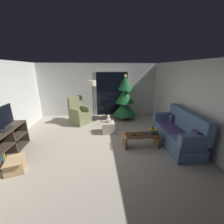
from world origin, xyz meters
The scene contains 20 objects.
ground_plane centered at (0.00, 0.00, 0.00)m, with size 7.00×7.00×0.00m, color #9E9384.
wall_back centered at (0.00, 3.06, 1.25)m, with size 5.72×0.12×2.50m, color silver.
wall_right centered at (2.86, 0.00, 1.25)m, with size 0.12×6.00×2.50m, color silver.
patio_door_frame centered at (0.64, 2.99, 1.10)m, with size 1.60×0.02×2.20m, color silver.
patio_door_glass centered at (0.64, 2.97, 1.05)m, with size 1.50×0.02×2.10m, color black.
couch centered at (2.32, -0.16, 0.40)m, with size 0.88×1.98×1.08m.
coffee_table centered at (1.19, -0.16, 0.26)m, with size 1.10×0.40×0.40m.
remote_black centered at (0.96, -0.20, 0.41)m, with size 0.04×0.16×0.02m, color black.
remote_graphite centered at (1.33, -0.11, 0.41)m, with size 0.04×0.16×0.02m, color #333338.
book_stack centered at (1.55, -0.12, 0.48)m, with size 0.28×0.22×0.16m.
cell_phone centered at (1.54, -0.10, 0.56)m, with size 0.07×0.14×0.01m, color black.
christmas_tree centered at (1.14, 2.24, 0.91)m, with size 1.03×1.03×2.05m.
armchair centered at (-0.87, 1.96, 0.40)m, with size 0.97×0.97×1.13m.
floor_lamp centered at (-0.28, 2.21, 1.51)m, with size 0.32×0.32×1.78m.
media_shelf centered at (-2.53, -0.23, 0.35)m, with size 0.40×1.40×0.73m.
television centered at (-2.50, -0.17, 1.05)m, with size 0.20×0.84×0.61m.
ottoman centered at (0.29, 0.90, 0.20)m, with size 0.44×0.44×0.40m, color #B2A893.
teddy_bear_cream centered at (0.29, 0.89, 0.52)m, with size 0.21×0.22×0.29m.
teddy_bear_chestnut_by_tree centered at (0.34, 1.94, 0.12)m, with size 0.21×0.21×0.29m.
cardboard_box_open_near_shelf centered at (-1.97, -0.93, 0.15)m, with size 0.48×0.57×0.33m.
Camera 1 is at (-0.06, -3.73, 2.26)m, focal length 22.17 mm.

